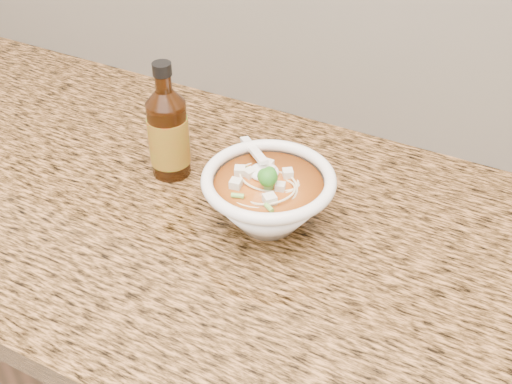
% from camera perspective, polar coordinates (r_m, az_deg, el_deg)
% --- Properties ---
extents(counter_slab, '(4.00, 0.68, 0.04)m').
position_cam_1_polar(counter_slab, '(0.95, 1.52, -4.18)').
color(counter_slab, '#A76F3D').
rests_on(counter_slab, cabinet).
extents(soup_bowl, '(0.19, 0.19, 0.11)m').
position_cam_1_polar(soup_bowl, '(0.92, 1.11, -0.56)').
color(soup_bowl, white).
rests_on(soup_bowl, counter_slab).
extents(hot_sauce_bottle, '(0.08, 0.08, 0.19)m').
position_cam_1_polar(hot_sauce_bottle, '(1.01, -7.80, 5.16)').
color(hot_sauce_bottle, '#3E1C08').
rests_on(hot_sauce_bottle, counter_slab).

